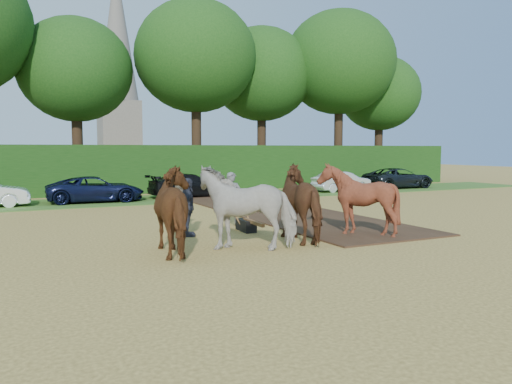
{
  "coord_description": "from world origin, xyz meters",
  "views": [
    {
      "loc": [
        -9.0,
        -12.7,
        2.78
      ],
      "look_at": [
        -2.05,
        1.46,
        1.4
      ],
      "focal_mm": 35.0,
      "sensor_mm": 36.0,
      "label": 1
    }
  ],
  "objects_px": {
    "spectator_far": "(188,207)",
    "church": "(118,65)",
    "parked_cars": "(193,186)",
    "spectator_near": "(180,207)",
    "plough_team": "(277,204)"
  },
  "relations": [
    {
      "from": "spectator_far",
      "to": "church",
      "type": "distance_m",
      "value": 54.86
    },
    {
      "from": "spectator_far",
      "to": "parked_cars",
      "type": "height_order",
      "value": "spectator_far"
    },
    {
      "from": "spectator_near",
      "to": "parked_cars",
      "type": "xyz_separation_m",
      "value": [
        4.15,
        10.72,
        -0.14
      ]
    },
    {
      "from": "plough_team",
      "to": "church",
      "type": "distance_m",
      "value": 56.68
    },
    {
      "from": "spectator_far",
      "to": "plough_team",
      "type": "height_order",
      "value": "plough_team"
    },
    {
      "from": "plough_team",
      "to": "church",
      "type": "height_order",
      "value": "church"
    },
    {
      "from": "spectator_far",
      "to": "church",
      "type": "xyz_separation_m",
      "value": [
        8.05,
        52.73,
        12.8
      ]
    },
    {
      "from": "spectator_near",
      "to": "spectator_far",
      "type": "xyz_separation_m",
      "value": [
        -0.1,
        -1.1,
        0.1
      ]
    },
    {
      "from": "spectator_near",
      "to": "plough_team",
      "type": "bearing_deg",
      "value": -150.47
    },
    {
      "from": "church",
      "to": "plough_team",
      "type": "bearing_deg",
      "value": -96.3
    },
    {
      "from": "spectator_near",
      "to": "church",
      "type": "distance_m",
      "value": 53.81
    },
    {
      "from": "spectator_near",
      "to": "parked_cars",
      "type": "bearing_deg",
      "value": -21.5
    },
    {
      "from": "spectator_near",
      "to": "spectator_far",
      "type": "height_order",
      "value": "spectator_far"
    },
    {
      "from": "spectator_far",
      "to": "plough_team",
      "type": "distance_m",
      "value": 2.97
    },
    {
      "from": "plough_team",
      "to": "parked_cars",
      "type": "bearing_deg",
      "value": 80.86
    }
  ]
}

